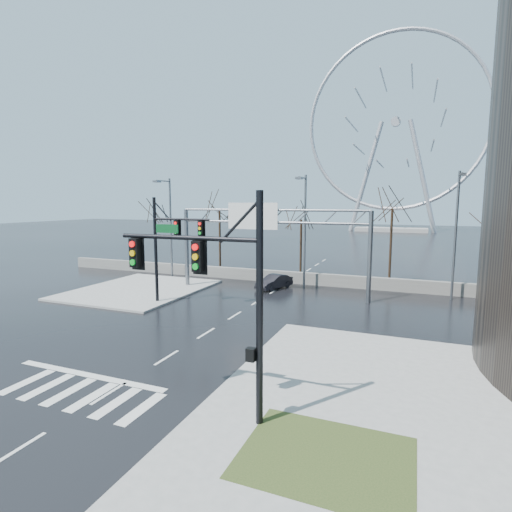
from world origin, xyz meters
The scene contains 18 objects.
ground centered at (0.00, 0.00, 0.00)m, with size 260.00×260.00×0.00m, color black.
sidewalk_right_ext centered at (10.00, 2.00, 0.07)m, with size 12.00×10.00×0.15m, color gray.
sidewalk_far centered at (-11.00, 12.00, 0.07)m, with size 10.00×12.00×0.15m, color gray.
grass_strip centered at (9.00, -5.00, 0.15)m, with size 5.00×4.00×0.02m, color #2A3D19.
barrier_wall centered at (0.00, 20.00, 0.55)m, with size 52.00×0.50×1.10m, color slate.
signal_mast_near centered at (5.14, -4.04, 4.87)m, with size 5.52×0.41×8.00m.
signal_mast_far centered at (-5.87, 8.96, 4.83)m, with size 4.72×0.41×8.00m.
sign_gantry centered at (-0.38, 14.96, 5.18)m, with size 16.36×0.40×7.60m.
streetlight_left centered at (-12.00, 18.16, 5.89)m, with size 0.50×2.55×10.00m.
streetlight_mid centered at (2.00, 18.16, 5.89)m, with size 0.50×2.55×10.00m.
streetlight_right centered at (14.00, 18.16, 5.89)m, with size 0.50×2.55×10.00m.
tree_far_left centered at (-18.00, 24.00, 5.57)m, with size 3.50×3.50×7.00m.
tree_left centered at (-9.00, 23.50, 5.98)m, with size 3.75×3.75×7.50m.
tree_center centered at (0.00, 24.50, 5.17)m, with size 3.25×3.25×6.50m.
tree_right centered at (9.00, 23.50, 6.22)m, with size 3.90×3.90×7.80m.
tree_far_right centered at (17.00, 24.00, 5.41)m, with size 3.40×3.40×6.80m.
ferris_wheel centered at (5.00, 95.00, 26.13)m, with size 45.00×6.00×50.91m.
car centered at (-0.32, 17.00, 0.63)m, with size 1.33×3.81×1.26m, color black.
Camera 1 is at (11.14, -15.86, 7.61)m, focal length 28.00 mm.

